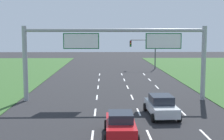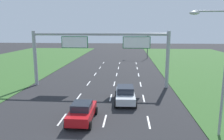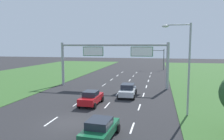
# 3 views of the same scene
# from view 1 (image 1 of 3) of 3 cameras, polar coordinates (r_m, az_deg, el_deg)

# --- Properties ---
(lane_dashes_inner_left) EXTENTS (0.14, 56.40, 0.01)m
(lane_dashes_inner_left) POSITION_cam_1_polar(r_m,az_deg,el_deg) (22.36, -3.32, -9.59)
(lane_dashes_inner_left) COLOR white
(lane_dashes_inner_left) RESTS_ON ground_plane
(lane_dashes_inner_right) EXTENTS (0.14, 56.40, 0.01)m
(lane_dashes_inner_right) POSITION_cam_1_polar(r_m,az_deg,el_deg) (22.52, 5.74, -9.49)
(lane_dashes_inner_right) COLOR white
(lane_dashes_inner_right) RESTS_ON ground_plane
(lane_dashes_slip) EXTENTS (0.14, 56.40, 0.01)m
(lane_dashes_slip) POSITION_cam_1_polar(r_m,az_deg,el_deg) (23.21, 14.46, -9.18)
(lane_dashes_slip) COLOR white
(lane_dashes_slip) RESTS_ON ground_plane
(car_lead_silver) EXTENTS (2.25, 4.55, 1.62)m
(car_lead_silver) POSITION_cam_1_polar(r_m,az_deg,el_deg) (24.17, 8.97, -6.46)
(car_lead_silver) COLOR silver
(car_lead_silver) RESTS_ON ground_plane
(car_mid_lane) EXTENTS (2.00, 4.11, 1.55)m
(car_mid_lane) POSITION_cam_1_polar(r_m,az_deg,el_deg) (19.12, 1.56, -9.97)
(car_mid_lane) COLOR red
(car_mid_lane) RESTS_ON ground_plane
(sign_gantry) EXTENTS (17.24, 0.44, 7.00)m
(sign_gantry) POSITION_cam_1_polar(r_m,az_deg,el_deg) (29.20, 0.87, 3.95)
(sign_gantry) COLOR #9EA0A5
(sign_gantry) RESTS_ON ground_plane
(traffic_light_mast) EXTENTS (4.76, 0.49, 5.60)m
(traffic_light_mast) POSITION_cam_1_polar(r_m,az_deg,el_deg) (56.82, 5.99, 4.09)
(traffic_light_mast) COLOR #47494F
(traffic_light_mast) RESTS_ON ground_plane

